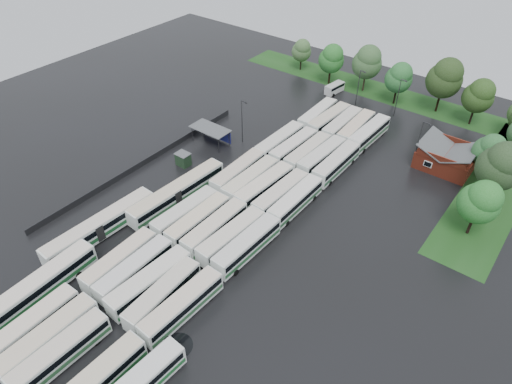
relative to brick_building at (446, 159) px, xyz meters
The scene contains 58 objects.
ground 49.08m from the brick_building, 119.30° to the right, with size 160.00×160.00×0.00m, color black.
brick_building is the anchor object (origin of this frame).
wash_shed 46.14m from the brick_building, 153.27° to the right, with size 8.20×4.20×3.58m.
utility_hut 50.26m from the brick_building, 143.11° to the right, with size 2.70×2.20×2.62m.
grass_strip_north 31.19m from the brick_building, 134.96° to the left, with size 80.00×10.00×0.01m, color #194415.
grass_strip_east 10.17m from the brick_building, ahead, with size 10.00×50.00×0.01m, color #194415.
west_fence 57.83m from the brick_building, 143.04° to the right, with size 0.10×50.00×1.20m, color #2D2D30.
bus_r0c0 74.53m from the brick_building, 112.34° to the right, with size 3.03×12.57×3.48m.
bus_r0c1 73.19m from the brick_building, 109.97° to the right, with size 2.92×13.13×3.65m.
bus_r0c2 72.53m from the brick_building, 107.75° to the right, with size 2.88×12.67×3.52m.
bus_r0c4 70.58m from the brick_building, 102.90° to the right, with size 2.93×12.98×3.60m.
bus_r1c0 61.88m from the brick_building, 117.24° to the right, with size 3.15×12.63×3.49m.
bus_r1c1 60.38m from the brick_building, 114.75° to the right, with size 2.91×12.74×3.53m.
bus_r1c2 59.27m from the brick_building, 111.62° to the right, with size 3.44×13.28×3.66m.
bus_r1c3 58.58m from the brick_building, 108.76° to the right, with size 3.28×12.68×3.50m.
bus_r1c4 57.34m from the brick_building, 105.62° to the right, with size 3.15×13.02×3.60m.
bus_r2c0 50.30m from the brick_building, 124.11° to the right, with size 3.22×12.75×3.52m.
bus_r2c1 48.75m from the brick_building, 121.25° to the right, with size 2.70×12.59×3.50m.
bus_r2c2 46.86m from the brick_building, 117.98° to the right, with size 2.80×12.90×3.59m.
bus_r2c3 45.31m from the brick_building, 114.32° to the right, with size 3.36×13.09×3.61m.
bus_r2c4 44.12m from the brick_building, 110.71° to the right, with size 3.14×13.17×3.65m.
bus_r3c0 39.73m from the brick_building, 135.75° to the right, with size 3.12×13.16×3.65m.
bus_r3c1 37.78m from the brick_building, 131.78° to the right, with size 2.97×13.14×3.65m.
bus_r3c2 35.88m from the brick_building, 128.08° to the right, with size 3.48×13.34×3.68m.
bus_r3c3 33.78m from the brick_building, 123.57° to the right, with size 3.14×12.89×3.57m.
bus_r3c4 32.14m from the brick_building, 119.19° to the right, with size 2.80×12.86×3.58m.
bus_r4c0 32.01m from the brick_building, 152.70° to the right, with size 2.97×13.24×3.68m.
bus_r4c1 29.08m from the brick_building, 150.09° to the right, with size 3.11×12.74×3.52m.
bus_r4c2 26.26m from the brick_building, 146.58° to the right, with size 2.94×12.72×3.53m.
bus_r4c3 23.62m from the brick_building, 143.50° to the right, with size 3.31×13.00×3.59m.
bus_r4c4 21.22m from the brick_building, 137.60° to the right, with size 2.84×13.25×3.69m.
bus_r5c0 28.23m from the brick_building, behind, with size 3.10×12.80×3.54m.
bus_r5c1 25.16m from the brick_building, behind, with size 3.32×12.96×3.58m.
bus_r5c2 21.91m from the brick_building, behind, with size 2.92×12.95×3.60m.
bus_r5c3 18.85m from the brick_building, behind, with size 3.18×12.93×3.57m.
bus_r5c4 15.73m from the brick_building, behind, with size 3.09×13.19×3.65m.
artic_bus_west_a 74.01m from the brick_building, 116.65° to the right, with size 3.65×19.77×3.65m.
artic_bus_west_b 50.85m from the brick_building, 130.46° to the right, with size 3.77×19.90×3.67m.
artic_bus_west_c 63.70m from the brick_building, 124.94° to the right, with size 3.49×19.71×3.64m.
minibus 35.66m from the brick_building, 156.06° to the left, with size 2.74×5.69×2.39m.
tree_north_0 51.24m from the brick_building, 155.89° to the left, with size 5.16×5.16×8.55m.
tree_north_1 40.86m from the brick_building, 153.24° to the left, with size 6.32×6.32×10.47m.
tree_north_2 34.35m from the brick_building, 144.10° to the left, with size 7.11×7.11×11.78m.
tree_north_3 26.44m from the brick_building, 135.31° to the left, with size 6.25×6.25×10.36m.
tree_north_4 23.43m from the brick_building, 113.91° to the left, with size 7.86×7.86×13.01m.
tree_north_5 20.25m from the brick_building, 93.42° to the left, with size 6.54×6.54×10.84m.
tree_east_0 19.34m from the brick_building, 58.40° to the right, with size 6.43×6.43×10.64m.
tree_east_1 13.10m from the brick_building, 31.88° to the right, with size 7.52×7.52×12.46m.
tree_east_2 7.79m from the brick_building, ahead, with size 5.63×5.63×9.32m.
lamp_post_ne 7.12m from the brick_building, 142.02° to the right, with size 1.53×0.30×9.94m.
lamp_post_nw 40.11m from the brick_building, 155.19° to the right, with size 1.47×0.29×9.56m.
lamp_post_back_w 27.17m from the brick_building, 156.44° to the left, with size 1.43×0.28×9.29m.
lamp_post_back_e 20.52m from the brick_building, 141.60° to the left, with size 1.39×0.27×9.02m.
puddle_0 69.80m from the brick_building, 109.80° to the right, with size 4.47×4.47×0.01m, color black.
puddle_1 66.95m from the brick_building, 102.66° to the right, with size 4.14×4.14×0.01m, color black.
puddle_2 49.35m from the brick_building, 129.75° to the right, with size 4.62×4.62×0.01m, color black.
puddle_3 49.51m from the brick_building, 112.77° to the right, with size 5.02×5.02×0.01m, color black.
puddle_4 60.43m from the brick_building, 102.15° to the right, with size 3.94×3.94×0.01m, color black.
Camera 1 is at (39.17, -36.14, 51.27)m, focal length 32.00 mm.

